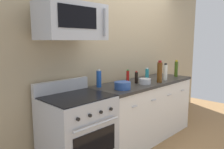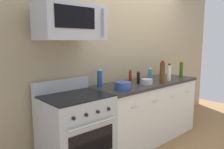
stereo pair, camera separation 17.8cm
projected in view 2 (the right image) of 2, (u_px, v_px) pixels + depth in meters
ground_plane at (146, 138)px, 3.54m from camera, size 5.95×5.95×0.00m
back_wall at (128, 53)px, 3.63m from camera, size 4.96×0.10×2.70m
counter_unit at (147, 110)px, 3.47m from camera, size 1.87×0.66×0.92m
range_oven at (76, 133)px, 2.60m from camera, size 0.76×0.69×1.07m
microwave at (71, 22)px, 2.44m from camera, size 0.74×0.44×0.40m
bottle_soy_sauce_dark at (138, 78)px, 3.24m from camera, size 0.05×0.05×0.18m
bottle_dish_soap at (150, 75)px, 3.49m from camera, size 0.06×0.06×0.20m
bottle_soda_blue at (100, 79)px, 2.99m from camera, size 0.07×0.07×0.24m
bottle_vinegar_white at (169, 73)px, 3.46m from camera, size 0.06×0.06×0.27m
bottle_wine_amber at (162, 73)px, 3.27m from camera, size 0.08×0.08×0.33m
bottle_hot_sauce_red at (130, 76)px, 3.38m from camera, size 0.04×0.04×0.19m
bottle_olive_oil at (181, 69)px, 3.80m from camera, size 0.06×0.06×0.29m
bowl_steel_prep at (147, 82)px, 3.18m from camera, size 0.17×0.17×0.08m
bowl_blue_mixing at (123, 85)px, 2.85m from camera, size 0.21×0.21×0.10m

